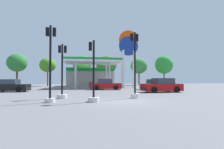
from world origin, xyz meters
name	(u,v)px	position (x,y,z in m)	size (l,w,h in m)	color
ground_plane	(125,102)	(0.00, 0.00, 0.00)	(90.00, 90.00, 0.00)	slate
gas_station	(90,75)	(-0.94, 24.93, 2.24)	(9.10, 13.56, 4.85)	#ADA89E
station_pole_sign	(129,52)	(5.52, 19.28, 6.28)	(3.44, 0.56, 10.16)	white
car_0	(162,86)	(6.38, 7.87, 0.73)	(4.62, 2.26, 1.62)	black
car_1	(106,85)	(0.72, 13.97, 0.70)	(4.57, 2.49, 1.55)	black
car_2	(10,86)	(-11.14, 11.59, 0.68)	(4.35, 2.26, 1.50)	black
car_3	(154,85)	(7.37, 12.46, 0.67)	(4.47, 2.86, 1.49)	black
traffic_signal_0	(50,70)	(-4.94, 0.47, 2.08)	(0.66, 0.69, 5.03)	silver
traffic_signal_1	(135,73)	(1.30, 2.07, 2.00)	(0.65, 0.68, 5.28)	silver
traffic_signal_2	(62,80)	(-4.40, 2.84, 1.42)	(0.78, 0.78, 4.28)	silver
traffic_signal_3	(93,84)	(-2.16, 0.19, 1.16)	(0.74, 0.74, 4.11)	silver
tree_0	(17,63)	(-16.13, 29.95, 4.97)	(4.10, 4.10, 6.92)	brown
tree_1	(48,65)	(-9.81, 29.55, 4.56)	(3.49, 3.49, 6.13)	brown
tree_2	(82,64)	(-2.41, 30.20, 4.89)	(4.24, 4.24, 6.86)	brown
tree_3	(106,65)	(3.23, 30.49, 4.87)	(4.79, 4.79, 6.94)	brown
tree_4	(139,66)	(10.89, 29.54, 4.60)	(3.94, 3.94, 6.44)	brown
tree_5	(164,65)	(17.22, 29.44, 4.98)	(4.31, 4.31, 7.20)	brown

